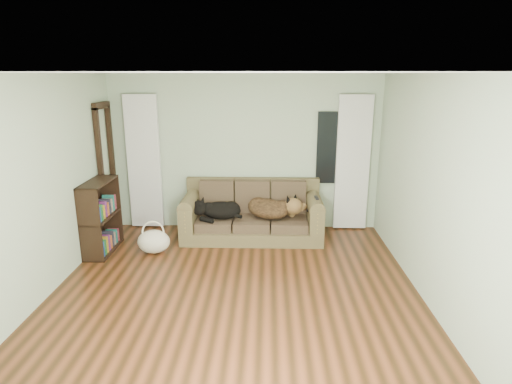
{
  "coord_description": "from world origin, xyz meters",
  "views": [
    {
      "loc": [
        0.39,
        -4.6,
        2.59
      ],
      "look_at": [
        0.21,
        1.6,
        0.87
      ],
      "focal_mm": 30.0,
      "sensor_mm": 36.0,
      "label": 1
    }
  ],
  "objects_px": {
    "dog_black_lab": "(219,210)",
    "dog_shepherd": "(271,209)",
    "bookshelf": "(101,219)",
    "sofa": "(252,211)",
    "tote_bag": "(154,243)"
  },
  "relations": [
    {
      "from": "dog_shepherd",
      "to": "tote_bag",
      "type": "height_order",
      "value": "dog_shepherd"
    },
    {
      "from": "tote_bag",
      "to": "bookshelf",
      "type": "bearing_deg",
      "value": 176.13
    },
    {
      "from": "dog_shepherd",
      "to": "tote_bag",
      "type": "distance_m",
      "value": 1.9
    },
    {
      "from": "bookshelf",
      "to": "dog_shepherd",
      "type": "bearing_deg",
      "value": 15.89
    },
    {
      "from": "tote_bag",
      "to": "dog_black_lab",
      "type": "bearing_deg",
      "value": 33.17
    },
    {
      "from": "dog_shepherd",
      "to": "bookshelf",
      "type": "xyz_separation_m",
      "value": [
        -2.54,
        -0.59,
        0.01
      ]
    },
    {
      "from": "sofa",
      "to": "dog_black_lab",
      "type": "distance_m",
      "value": 0.54
    },
    {
      "from": "dog_shepherd",
      "to": "sofa",
      "type": "bearing_deg",
      "value": 28.74
    },
    {
      "from": "tote_bag",
      "to": "dog_shepherd",
      "type": "bearing_deg",
      "value": 20.14
    },
    {
      "from": "dog_black_lab",
      "to": "bookshelf",
      "type": "relative_size",
      "value": 0.59
    },
    {
      "from": "dog_black_lab",
      "to": "bookshelf",
      "type": "height_order",
      "value": "bookshelf"
    },
    {
      "from": "bookshelf",
      "to": "dog_black_lab",
      "type": "bearing_deg",
      "value": 20.57
    },
    {
      "from": "sofa",
      "to": "bookshelf",
      "type": "relative_size",
      "value": 2.06
    },
    {
      "from": "sofa",
      "to": "tote_bag",
      "type": "height_order",
      "value": "sofa"
    },
    {
      "from": "dog_black_lab",
      "to": "dog_shepherd",
      "type": "distance_m",
      "value": 0.84
    }
  ]
}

